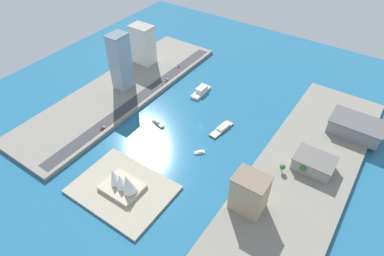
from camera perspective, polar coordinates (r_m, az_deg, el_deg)
The scene contains 20 objects.
ground_plane at distance 297.74m, azimuth 1.47°, elevation 0.35°, with size 440.00×440.00×0.00m, color #23668E.
quay_west at distance 272.18m, azimuth 18.79°, elevation -6.87°, with size 70.00×240.00×3.53m, color gray.
quay_east at distance 346.86m, azimuth -12.02°, elevation 6.42°, with size 70.00×240.00×3.53m, color gray.
peninsula_point at distance 252.02m, azimuth -11.85°, elevation -10.31°, with size 70.88×53.29×2.00m, color #A89E89.
road_strip at distance 330.46m, azimuth -8.86°, elevation 5.33°, with size 11.72×228.00×0.15m, color #38383D.
yacht_sleek_gray at distance 300.32m, azimuth -5.89°, elevation 0.86°, with size 15.64×7.34×3.79m.
sailboat_small_white at distance 272.37m, azimuth 1.31°, elevation -4.18°, with size 8.33×8.48×9.92m.
ferry_white_commuter at distance 336.53m, azimuth 1.57°, elevation 6.40°, with size 8.88×27.77×6.84m.
barge_flat_brown at distance 294.18m, azimuth 5.19°, elevation -0.10°, with size 10.78×27.91×3.37m.
warehouse_low_gray at distance 314.13m, azimuth 26.42°, elevation 0.17°, with size 43.28×27.58×13.10m.
hotel_broad_white at distance 377.98m, azimuth -8.47°, elevation 14.07°, with size 24.76×17.35×42.60m.
apartment_midrise_tan at distance 225.87m, azimuth 9.85°, elevation -11.00°, with size 22.88×17.86×29.86m.
carpark_squat_concrete at distance 269.54m, azimuth 20.30°, elevation -5.69°, with size 30.02×22.12×10.79m.
tower_tall_glass at distance 333.27m, azimuth -12.20°, elevation 11.06°, with size 15.32×18.47×57.14m.
pickup_red at distance 299.17m, azimuth -15.22°, elevation -0.01°, with size 1.97×5.04×1.67m.
sedan_silver at distance 351.27m, azimuth -4.50°, elevation 8.28°, with size 2.00×4.78×1.45m.
van_white at distance 373.80m, azimuth -2.38°, elevation 10.59°, with size 2.02×4.39×1.62m.
traffic_light_waterfront at distance 340.03m, azimuth -5.16°, elevation 7.71°, with size 0.36×0.36×6.50m.
opera_landmark at distance 245.56m, azimuth -11.94°, elevation -9.28°, with size 28.96×22.58×18.62m.
park_tree_cluster at distance 261.42m, azimuth 17.61°, elevation -6.48°, with size 18.61×12.22×9.21m.
Camera 1 is at (-120.30, 190.18, 194.96)m, focal length 30.94 mm.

